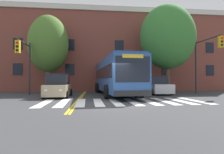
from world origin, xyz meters
TOP-DOWN VIEW (x-y plane):
  - ground_plane at (0.00, 0.00)m, footprint 120.00×120.00m
  - crosswalk at (0.89, 1.00)m, footprint 10.66×4.42m
  - lane_line_yellow_inner at (-2.22, 15.00)m, footprint 0.12×36.00m
  - lane_line_yellow_outer at (-2.06, 15.00)m, footprint 0.12×36.00m
  - city_bus at (0.91, 6.73)m, footprint 3.72×12.39m
  - car_tan_near_lane at (-4.04, 4.76)m, footprint 2.05×4.09m
  - car_white_far_lane at (5.29, 7.03)m, footprint 2.24×4.83m
  - car_black_behind_bus at (1.42, 14.82)m, footprint 2.42×5.15m
  - traffic_light_near_corner at (9.78, 5.75)m, footprint 0.46×3.66m
  - traffic_light_far_corner at (-7.22, 5.95)m, footprint 0.42×3.28m
  - street_tree_curbside_large at (6.95, 8.01)m, footprint 7.86×7.45m
  - street_tree_curbside_small at (-6.02, 9.27)m, footprint 4.78×4.71m
  - building_facade at (2.11, 15.94)m, footprint 30.68×8.87m

SIDE VIEW (x-z plane):
  - ground_plane at x=0.00m, z-range 0.00..0.00m
  - lane_line_yellow_inner at x=-2.22m, z-range 0.00..0.01m
  - lane_line_yellow_outer at x=-2.06m, z-range 0.00..0.01m
  - crosswalk at x=0.89m, z-range 0.00..0.01m
  - car_white_far_lane at x=5.29m, z-range -0.08..1.67m
  - car_tan_near_lane at x=-4.04m, z-range -0.08..1.82m
  - car_black_behind_bus at x=1.42m, z-range -0.06..2.17m
  - city_bus at x=0.91m, z-range 0.13..3.47m
  - traffic_light_far_corner at x=-7.22m, z-range 0.90..5.93m
  - traffic_light_near_corner at x=9.78m, z-range 0.97..6.83m
  - street_tree_curbside_small at x=-6.02m, z-range 1.09..9.58m
  - building_facade at x=2.11m, z-range 0.00..10.89m
  - street_tree_curbside_large at x=6.95m, z-range 1.30..10.94m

